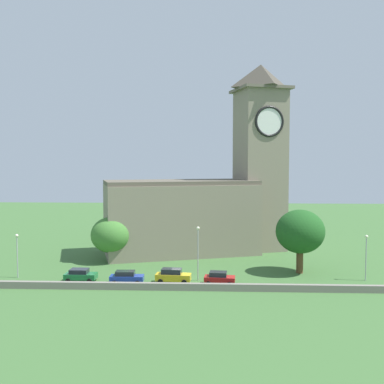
# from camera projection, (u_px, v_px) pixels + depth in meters

# --- Properties ---
(ground_plane) EXTENTS (200.00, 200.00, 0.00)m
(ground_plane) POSITION_uv_depth(u_px,v_px,m) (187.00, 257.00, 76.40)
(ground_plane) COLOR #3D6633
(church) EXTENTS (34.17, 19.58, 33.69)m
(church) POSITION_uv_depth(u_px,v_px,m) (209.00, 195.00, 80.45)
(church) COLOR gray
(church) RESTS_ON ground
(quay_barrier) EXTENTS (51.85, 0.70, 0.91)m
(quay_barrier) POSITION_uv_depth(u_px,v_px,m) (178.00, 287.00, 56.56)
(quay_barrier) COLOR gray
(quay_barrier) RESTS_ON ground
(car_green) EXTENTS (4.26, 2.33, 1.66)m
(car_green) POSITION_uv_depth(u_px,v_px,m) (80.00, 275.00, 60.88)
(car_green) COLOR #1E6B38
(car_green) RESTS_ON ground
(car_blue) EXTENTS (4.49, 2.13, 1.68)m
(car_blue) POSITION_uv_depth(u_px,v_px,m) (126.00, 277.00, 59.70)
(car_blue) COLOR #233D9E
(car_blue) RESTS_ON ground
(car_yellow) EXTENTS (4.78, 2.34, 1.92)m
(car_yellow) POSITION_uv_depth(u_px,v_px,m) (173.00, 276.00, 59.95)
(car_yellow) COLOR gold
(car_yellow) RESTS_ON ground
(car_red) EXTENTS (4.16, 2.44, 1.70)m
(car_red) POSITION_uv_depth(u_px,v_px,m) (219.00, 278.00, 59.16)
(car_red) COLOR red
(car_red) RESTS_ON ground
(streetlamp_west_end) EXTENTS (0.44, 0.44, 6.14)m
(streetlamp_west_end) POSITION_uv_depth(u_px,v_px,m) (17.00, 248.00, 62.40)
(streetlamp_west_end) COLOR #9EA0A5
(streetlamp_west_end) RESTS_ON ground
(streetlamp_west_mid) EXTENTS (0.44, 0.44, 7.43)m
(streetlamp_west_mid) POSITION_uv_depth(u_px,v_px,m) (198.00, 245.00, 60.72)
(streetlamp_west_mid) COLOR #9EA0A5
(streetlamp_west_mid) RESTS_ON ground
(streetlamp_central) EXTENTS (0.44, 0.44, 6.26)m
(streetlamp_central) POSITION_uv_depth(u_px,v_px,m) (366.00, 250.00, 60.88)
(streetlamp_central) COLOR #9EA0A5
(streetlamp_central) RESTS_ON ground
(tree_by_tower) EXTENTS (7.01, 7.01, 9.24)m
(tree_by_tower) POSITION_uv_depth(u_px,v_px,m) (300.00, 232.00, 64.98)
(tree_by_tower) COLOR brown
(tree_by_tower) RESTS_ON ground
(tree_churchyard) EXTENTS (6.40, 6.40, 7.29)m
(tree_churchyard) POSITION_uv_depth(u_px,v_px,m) (111.00, 235.00, 72.28)
(tree_churchyard) COLOR brown
(tree_churchyard) RESTS_ON ground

